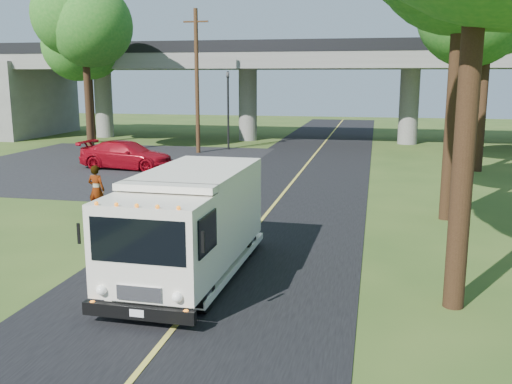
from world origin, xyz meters
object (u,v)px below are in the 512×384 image
(tree_left_lot, at_px, (86,25))
(tree_left_far, at_px, (89,40))
(step_van, at_px, (190,222))
(pedestrian, at_px, (96,190))
(utility_pole, at_px, (197,81))
(red_sedan, at_px, (127,155))
(tree_right_far, at_px, (495,5))
(traffic_signal, at_px, (228,102))

(tree_left_lot, bearing_deg, tree_left_far, 116.57)
(step_van, relative_size, pedestrian, 3.53)
(utility_pole, bearing_deg, tree_left_lot, -161.03)
(tree_left_lot, distance_m, tree_left_far, 6.72)
(tree_left_lot, xyz_separation_m, red_sedan, (4.53, -4.84, -7.16))
(utility_pole, bearing_deg, pedestrian, -84.86)
(tree_left_far, bearing_deg, red_sedan, -55.20)
(tree_left_far, xyz_separation_m, step_van, (16.21, -26.27, -6.03))
(tree_right_far, relative_size, step_van, 1.75)
(tree_right_far, xyz_separation_m, red_sedan, (-18.47, -2.84, -7.56))
(step_van, bearing_deg, traffic_signal, 103.80)
(utility_pole, relative_size, red_sedan, 1.76)
(tree_left_far, bearing_deg, step_van, -58.33)
(traffic_signal, xyz_separation_m, tree_right_far, (15.21, -6.16, 5.10))
(red_sedan, bearing_deg, tree_right_far, -76.67)
(tree_left_lot, bearing_deg, red_sedan, -46.88)
(tree_left_far, distance_m, pedestrian, 24.17)
(tree_left_lot, height_order, tree_left_far, tree_left_lot)
(traffic_signal, relative_size, tree_right_far, 0.47)
(utility_pole, xyz_separation_m, step_van, (6.91, -22.43, -3.17))
(traffic_signal, distance_m, red_sedan, 9.89)
(step_van, bearing_deg, tree_left_lot, 124.39)
(step_van, distance_m, red_sedan, 17.71)
(tree_right_far, height_order, step_van, tree_right_far)
(tree_right_far, relative_size, pedestrian, 6.18)
(traffic_signal, height_order, step_van, traffic_signal)
(tree_left_far, distance_m, step_van, 31.45)
(traffic_signal, xyz_separation_m, tree_left_far, (-10.79, 1.84, 4.25))
(utility_pole, xyz_separation_m, tree_left_lot, (-6.29, -2.16, 3.31))
(utility_pole, xyz_separation_m, tree_left_far, (-9.29, 3.84, 2.86))
(utility_pole, relative_size, step_van, 1.43)
(utility_pole, bearing_deg, red_sedan, -104.10)
(traffic_signal, distance_m, tree_right_far, 17.18)
(red_sedan, distance_m, pedestrian, 10.30)
(red_sedan, bearing_deg, pedestrian, -156.91)
(pedestrian, bearing_deg, red_sedan, -64.02)
(tree_left_lot, distance_m, red_sedan, 9.76)
(traffic_signal, distance_m, pedestrian, 18.91)
(tree_right_far, relative_size, tree_left_lot, 1.05)
(tree_right_far, height_order, tree_left_far, tree_right_far)
(pedestrian, bearing_deg, step_van, 141.12)
(utility_pole, distance_m, pedestrian, 17.24)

